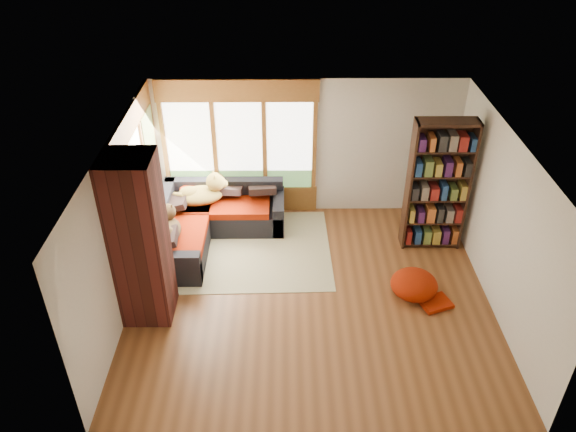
# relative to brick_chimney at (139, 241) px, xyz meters

# --- Properties ---
(floor) EXTENTS (5.50, 5.50, 0.00)m
(floor) POSITION_rel_brick_chimney_xyz_m (2.40, 0.35, -1.30)
(floor) COLOR brown
(floor) RESTS_ON ground
(ceiling) EXTENTS (5.50, 5.50, 0.00)m
(ceiling) POSITION_rel_brick_chimney_xyz_m (2.40, 0.35, 1.30)
(ceiling) COLOR white
(wall_back) EXTENTS (5.50, 0.04, 2.60)m
(wall_back) POSITION_rel_brick_chimney_xyz_m (2.40, 2.85, 0.00)
(wall_back) COLOR silver
(wall_back) RESTS_ON ground
(wall_front) EXTENTS (5.50, 0.04, 2.60)m
(wall_front) POSITION_rel_brick_chimney_xyz_m (2.40, -2.15, 0.00)
(wall_front) COLOR silver
(wall_front) RESTS_ON ground
(wall_left) EXTENTS (0.04, 5.00, 2.60)m
(wall_left) POSITION_rel_brick_chimney_xyz_m (-0.35, 0.35, 0.00)
(wall_left) COLOR silver
(wall_left) RESTS_ON ground
(wall_right) EXTENTS (0.04, 5.00, 2.60)m
(wall_right) POSITION_rel_brick_chimney_xyz_m (5.15, 0.35, 0.00)
(wall_right) COLOR silver
(wall_right) RESTS_ON ground
(windows_back) EXTENTS (2.82, 0.10, 1.90)m
(windows_back) POSITION_rel_brick_chimney_xyz_m (1.20, 2.82, 0.05)
(windows_back) COLOR brown
(windows_back) RESTS_ON wall_back
(windows_left) EXTENTS (0.10, 2.62, 1.90)m
(windows_left) POSITION_rel_brick_chimney_xyz_m (-0.32, 1.55, 0.05)
(windows_left) COLOR brown
(windows_left) RESTS_ON wall_left
(roller_blind) EXTENTS (0.03, 0.72, 0.90)m
(roller_blind) POSITION_rel_brick_chimney_xyz_m (-0.29, 2.38, 0.45)
(roller_blind) COLOR #7A9054
(roller_blind) RESTS_ON wall_left
(brick_chimney) EXTENTS (0.70, 0.70, 2.60)m
(brick_chimney) POSITION_rel_brick_chimney_xyz_m (0.00, 0.00, 0.00)
(brick_chimney) COLOR #471914
(brick_chimney) RESTS_ON ground
(sectional_sofa) EXTENTS (2.20, 2.20, 0.80)m
(sectional_sofa) POSITION_rel_brick_chimney_xyz_m (0.45, 2.05, -1.00)
(sectional_sofa) COLOR black
(sectional_sofa) RESTS_ON ground
(area_rug) EXTENTS (3.08, 2.39, 0.01)m
(area_rug) POSITION_rel_brick_chimney_xyz_m (1.27, 1.53, -1.29)
(area_rug) COLOR beige
(area_rug) RESTS_ON ground
(bookshelf) EXTENTS (1.00, 0.33, 2.34)m
(bookshelf) POSITION_rel_brick_chimney_xyz_m (4.54, 1.70, -0.13)
(bookshelf) COLOR #311B10
(bookshelf) RESTS_ON ground
(pouf) EXTENTS (0.91, 0.91, 0.39)m
(pouf) POSITION_rel_brick_chimney_xyz_m (4.01, 0.35, -1.09)
(pouf) COLOR #971E04
(pouf) RESTS_ON area_rug
(dog_tan) EXTENTS (0.96, 0.72, 0.48)m
(dog_tan) POSITION_rel_brick_chimney_xyz_m (0.57, 2.26, -0.52)
(dog_tan) COLOR olive
(dog_tan) RESTS_ON sectional_sofa
(dog_brindle) EXTENTS (0.50, 0.76, 0.40)m
(dog_brindle) POSITION_rel_brick_chimney_xyz_m (0.10, 1.24, -0.56)
(dog_brindle) COLOR black
(dog_brindle) RESTS_ON sectional_sofa
(throw_pillows) EXTENTS (1.98, 1.68, 0.45)m
(throw_pillows) POSITION_rel_brick_chimney_xyz_m (0.48, 2.20, -0.51)
(throw_pillows) COLOR black
(throw_pillows) RESTS_ON sectional_sofa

